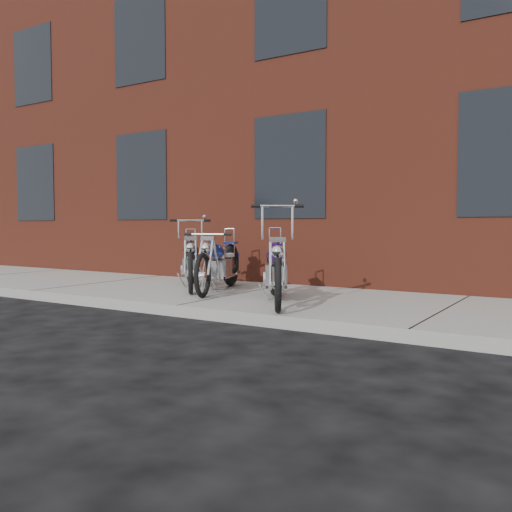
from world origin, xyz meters
The scene contains 6 objects.
ground centered at (0.00, 0.00, 0.00)m, with size 120.00×120.00×0.00m, color black.
sidewalk centered at (0.00, 1.50, 0.07)m, with size 22.00×3.00×0.15m, color gray.
building_brick centered at (0.00, 8.00, 4.00)m, with size 22.00×10.00×8.00m, color maroon.
chopper_purple centered at (0.96, 0.90, 0.56)m, with size 1.28×2.00×1.28m.
chopper_blue centered at (-0.45, 1.55, 0.55)m, with size 0.90×2.14×0.97m.
chopper_third centered at (-1.08, 1.63, 0.55)m, with size 1.47×1.79×1.12m.
Camera 1 is at (4.55, -5.30, 1.17)m, focal length 38.00 mm.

